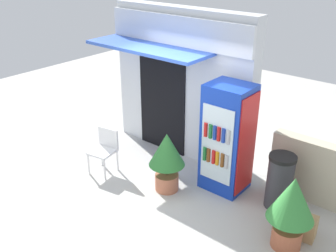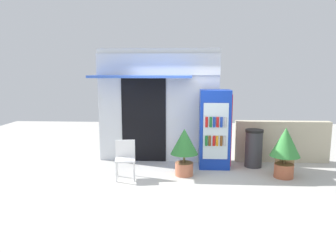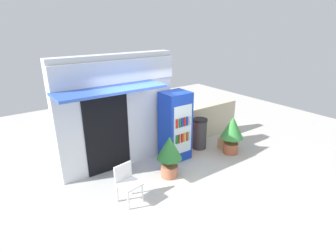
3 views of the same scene
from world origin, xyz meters
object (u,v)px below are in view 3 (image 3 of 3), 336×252
object	(u,v)px
potted_plant_near_shop	(169,152)
cardboard_box	(224,143)
plastic_chair	(127,180)
potted_plant_curbside	(232,131)
drink_cooler	(176,126)
trash_bin	(200,134)

from	to	relation	value
potted_plant_near_shop	cardboard_box	size ratio (longest dim) A/B	3.12
plastic_chair	potted_plant_curbside	size ratio (longest dim) A/B	0.74
drink_cooler	potted_plant_curbside	xyz separation A→B (m)	(1.49, -0.73, -0.25)
drink_cooler	trash_bin	bearing A→B (deg)	4.12
potted_plant_near_shop	potted_plant_curbside	size ratio (longest dim) A/B	0.95
potted_plant_near_shop	potted_plant_curbside	bearing A→B (deg)	-0.45
potted_plant_curbside	cardboard_box	world-z (taller)	potted_plant_curbside
potted_plant_curbside	trash_bin	world-z (taller)	potted_plant_curbside
plastic_chair	potted_plant_near_shop	world-z (taller)	potted_plant_near_shop
plastic_chair	potted_plant_near_shop	size ratio (longest dim) A/B	0.77
drink_cooler	potted_plant_curbside	distance (m)	1.68
potted_plant_curbside	cardboard_box	distance (m)	0.64
potted_plant_near_shop	cardboard_box	world-z (taller)	potted_plant_near_shop
drink_cooler	cardboard_box	xyz separation A→B (m)	(1.60, -0.38, -0.78)
drink_cooler	potted_plant_near_shop	world-z (taller)	drink_cooler
plastic_chair	potted_plant_near_shop	xyz separation A→B (m)	(1.30, 0.25, 0.18)
potted_plant_curbside	trash_bin	size ratio (longest dim) A/B	1.21
potted_plant_near_shop	trash_bin	distance (m)	1.89
drink_cooler	cardboard_box	size ratio (longest dim) A/B	5.51
drink_cooler	plastic_chair	size ratio (longest dim) A/B	2.29
drink_cooler	potted_plant_curbside	size ratio (longest dim) A/B	1.68
potted_plant_curbside	trash_bin	distance (m)	0.98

